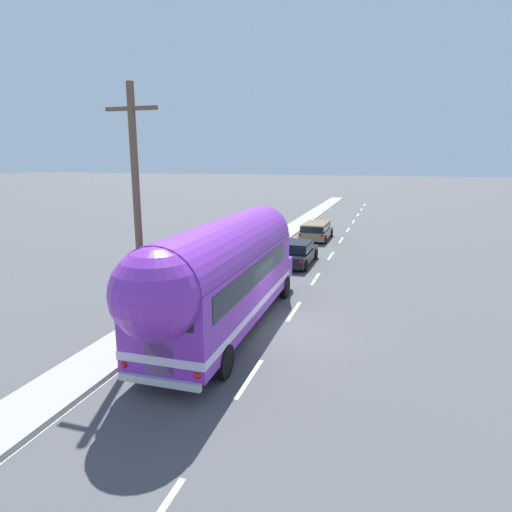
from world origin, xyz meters
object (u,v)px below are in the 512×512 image
(car_lead, at_px, (296,252))
(car_second, at_px, (316,230))
(painted_bus, at_px, (222,273))
(utility_pole, at_px, (137,214))

(car_lead, bearing_deg, car_second, 91.37)
(painted_bus, height_order, car_lead, painted_bus)
(utility_pole, xyz_separation_m, car_second, (2.44, 20.82, -3.63))
(painted_bus, distance_m, car_second, 19.62)
(car_second, bearing_deg, painted_bus, -90.06)
(painted_bus, xyz_separation_m, car_second, (0.02, 19.56, -1.50))
(car_lead, distance_m, car_second, 8.25)
(utility_pole, bearing_deg, car_lead, 78.14)
(utility_pole, height_order, car_second, utility_pole)
(car_lead, height_order, car_second, same)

